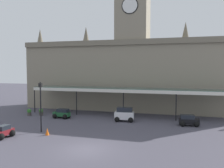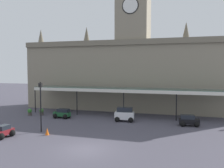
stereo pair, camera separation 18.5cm
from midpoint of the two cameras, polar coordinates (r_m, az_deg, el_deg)
name	(u,v)px [view 1 (the left image)]	position (r m, az deg, el deg)	size (l,w,h in m)	color
ground_plane	(86,150)	(20.55, -6.52, -15.18)	(140.00, 140.00, 0.00)	#4A4753
station_building	(133,69)	(38.36, 4.77, 3.43)	(35.09, 5.72, 19.79)	gray
entrance_canopy	(126,89)	(33.56, 3.06, -1.23)	(27.51, 3.26, 3.87)	#38564C
car_maroon_sedan	(3,133)	(25.80, -24.48, -10.38)	(1.65, 2.13, 1.19)	maroon
car_black_estate	(189,121)	(29.51, 17.46, -8.32)	(2.33, 1.70, 1.27)	black
car_white_van	(124,115)	(30.42, 2.77, -7.32)	(2.48, 1.75, 1.77)	silver
car_green_estate	(62,114)	(33.04, -11.91, -6.93)	(2.30, 1.63, 1.27)	#1E512D
victorian_lamppost	(41,101)	(26.18, -16.68, -3.90)	(0.30, 0.30, 5.25)	black
traffic_cone	(47,132)	(25.34, -15.25, -10.78)	(0.40, 0.40, 0.71)	orange
planter_near_kerb	(41,112)	(35.76, -16.53, -6.31)	(0.60, 0.60, 0.96)	#47423D
planter_by_canopy	(29,112)	(36.06, -19.10, -6.28)	(0.60, 0.60, 0.96)	#47423D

